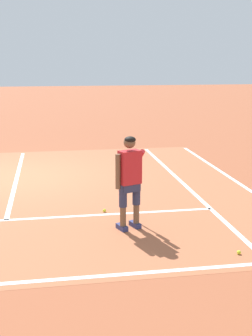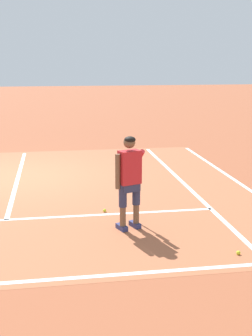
% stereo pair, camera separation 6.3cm
% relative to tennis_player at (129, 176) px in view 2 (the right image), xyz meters
% --- Properties ---
extents(ground_plane, '(80.00, 80.00, 0.00)m').
position_rel_tennis_player_xyz_m(ground_plane, '(-2.26, 4.16, -0.99)').
color(ground_plane, '#9E5133').
extents(court_inner_surface, '(10.98, 9.41, 0.00)m').
position_rel_tennis_player_xyz_m(court_inner_surface, '(-2.26, 2.72, -0.99)').
color(court_inner_surface, '#B2603D').
rests_on(court_inner_surface, ground).
extents(line_service, '(8.23, 0.10, 0.01)m').
position_rel_tennis_player_xyz_m(line_service, '(-2.26, 0.82, -0.99)').
color(line_service, white).
rests_on(line_service, ground).
extents(line_centre_service, '(0.10, 6.40, 0.01)m').
position_rel_tennis_player_xyz_m(line_centre_service, '(-2.26, 4.02, -0.99)').
color(line_centre_service, white).
rests_on(line_centre_service, ground).
extents(line_singles_right, '(0.10, 9.01, 0.01)m').
position_rel_tennis_player_xyz_m(line_singles_right, '(1.86, 2.72, -0.99)').
color(line_singles_right, white).
rests_on(line_singles_right, ground).
extents(line_doubles_right, '(0.10, 9.01, 0.01)m').
position_rel_tennis_player_xyz_m(line_doubles_right, '(3.23, 2.72, -0.99)').
color(line_doubles_right, white).
rests_on(line_doubles_right, ground).
extents(tennis_player, '(0.57, 1.23, 1.71)m').
position_rel_tennis_player_xyz_m(tennis_player, '(0.00, 0.00, 0.00)').
color(tennis_player, navy).
rests_on(tennis_player, ground).
extents(tennis_ball_near_feet, '(0.07, 0.07, 0.07)m').
position_rel_tennis_player_xyz_m(tennis_ball_near_feet, '(-0.34, 0.98, -0.96)').
color(tennis_ball_near_feet, '#CCE02D').
rests_on(tennis_ball_near_feet, ground).
extents(tennis_ball_by_baseline, '(0.07, 0.07, 0.07)m').
position_rel_tennis_player_xyz_m(tennis_ball_by_baseline, '(1.52, -1.41, -0.96)').
color(tennis_ball_by_baseline, '#CCE02D').
rests_on(tennis_ball_by_baseline, ground).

